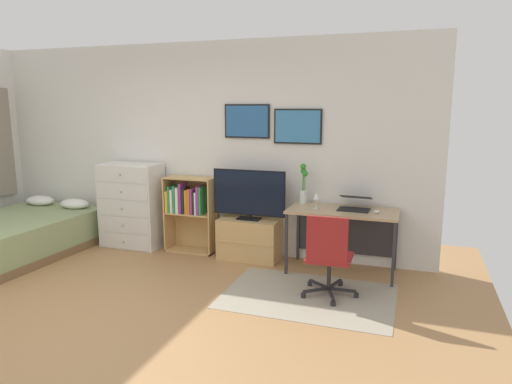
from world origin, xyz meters
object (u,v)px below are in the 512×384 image
(desk, at_px, (344,220))
(dresser, at_px, (132,205))
(computer_mouse, at_px, (377,212))
(television, at_px, (249,195))
(tv_stand, at_px, (250,239))
(bamboo_vase, at_px, (303,185))
(laptop, at_px, (355,204))
(bed, at_px, (15,236))
(office_chair, at_px, (328,254))
(wine_glass, at_px, (316,197))
(bookshelf, at_px, (189,207))

(desk, bearing_deg, dresser, 179.82)
(computer_mouse, bearing_deg, television, 175.21)
(tv_stand, relative_size, bamboo_vase, 1.55)
(laptop, relative_size, bamboo_vase, 0.80)
(bed, xyz_separation_m, desk, (4.10, 0.80, 0.36))
(office_chair, relative_size, wine_glass, 4.78)
(bookshelf, distance_m, laptop, 2.16)
(television, relative_size, desk, 0.75)
(laptop, bearing_deg, dresser, -178.06)
(office_chair, bearing_deg, dresser, 161.56)
(tv_stand, xyz_separation_m, laptop, (1.29, -0.02, 0.54))
(dresser, height_order, desk, dresser)
(tv_stand, xyz_separation_m, television, (0.00, -0.02, 0.57))
(bed, height_order, laptop, laptop)
(tv_stand, xyz_separation_m, wine_glass, (0.86, -0.13, 0.62))
(bed, distance_m, desk, 4.19)
(tv_stand, distance_m, computer_mouse, 1.63)
(bed, bearing_deg, television, 17.05)
(wine_glass, bearing_deg, computer_mouse, -1.45)
(dresser, relative_size, television, 1.23)
(dresser, bearing_deg, television, -0.25)
(desk, xyz_separation_m, computer_mouse, (0.37, -0.13, 0.15))
(bed, bearing_deg, tv_stand, 17.46)
(bamboo_vase, bearing_deg, tv_stand, -172.92)
(television, xyz_separation_m, desk, (1.17, -0.00, -0.22))
(office_chair, bearing_deg, wine_glass, 109.62)
(dresser, relative_size, office_chair, 1.33)
(television, bearing_deg, office_chair, -36.96)
(bookshelf, xyz_separation_m, bamboo_vase, (1.52, 0.04, 0.37))
(bed, relative_size, television, 2.25)
(office_chair, bearing_deg, bookshelf, 153.72)
(office_chair, distance_m, computer_mouse, 0.88)
(bed, xyz_separation_m, tv_stand, (2.93, 0.82, 0.01))
(office_chair, relative_size, computer_mouse, 8.27)
(wine_glass, bearing_deg, bed, -169.70)
(bed, height_order, wine_glass, wine_glass)
(office_chair, xyz_separation_m, laptop, (0.13, 0.87, 0.34))
(television, distance_m, office_chair, 1.49)
(tv_stand, relative_size, television, 0.81)
(laptop, height_order, wine_glass, wine_glass)
(bed, xyz_separation_m, television, (2.93, 0.80, 0.58))
(office_chair, xyz_separation_m, wine_glass, (-0.29, 0.75, 0.42))
(dresser, xyz_separation_m, laptop, (2.98, -0.00, 0.23))
(computer_mouse, bearing_deg, dresser, 177.59)
(tv_stand, distance_m, office_chair, 1.47)
(bookshelf, bearing_deg, bamboo_vase, 1.36)
(bookshelf, bearing_deg, dresser, -175.84)
(television, bearing_deg, bed, -164.71)
(dresser, xyz_separation_m, wine_glass, (2.56, -0.12, 0.30))
(desk, bearing_deg, bed, -168.95)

